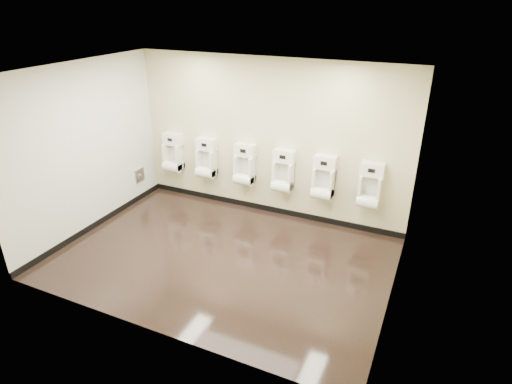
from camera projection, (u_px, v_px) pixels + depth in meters
ground at (223, 257)px, 6.62m from camera, size 5.00×3.50×0.00m
ceiling at (216, 72)px, 5.44m from camera, size 5.00×3.50×0.00m
back_wall at (268, 139)px, 7.48m from camera, size 5.00×0.02×2.80m
front_wall at (141, 230)px, 4.59m from camera, size 5.00×0.02×2.80m
left_wall at (85, 150)px, 6.97m from camera, size 0.02×3.50×2.80m
right_wall at (404, 207)px, 5.09m from camera, size 0.02×3.50×2.80m
tile_overlay_left at (86, 150)px, 6.97m from camera, size 0.01×3.50×2.80m
skirting_back at (267, 208)px, 8.03m from camera, size 5.00×0.02×0.10m
skirting_left at (99, 222)px, 7.53m from camera, size 0.02×3.50×0.10m
access_panel at (140, 175)px, 8.33m from camera, size 0.04×0.25×0.25m
urinal_0 at (173, 155)px, 8.34m from camera, size 0.39×0.30×0.73m
urinal_1 at (206, 161)px, 8.05m from camera, size 0.39×0.30×0.73m
urinal_2 at (244, 167)px, 7.75m from camera, size 0.39×0.30×0.73m
urinal_3 at (283, 174)px, 7.47m from camera, size 0.39×0.30×0.73m
urinal_4 at (323, 181)px, 7.20m from camera, size 0.39×0.30×0.73m
urinal_5 at (370, 189)px, 6.91m from camera, size 0.39×0.30×0.73m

